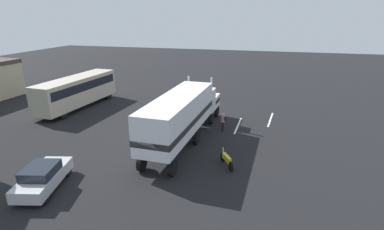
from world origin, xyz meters
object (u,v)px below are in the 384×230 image
(semi_truck, at_px, (183,113))
(motorcycle, at_px, (227,160))
(person_bystander, at_px, (223,121))
(parked_car, at_px, (43,177))
(parked_bus, at_px, (77,89))

(semi_truck, relative_size, motorcycle, 7.71)
(semi_truck, height_order, person_bystander, semi_truck)
(person_bystander, relative_size, parked_car, 0.35)
(person_bystander, bearing_deg, parked_bus, 80.30)
(semi_truck, height_order, parked_bus, semi_truck)
(motorcycle, bearing_deg, parked_car, 119.16)
(parked_bus, relative_size, parked_car, 2.37)
(parked_car, bearing_deg, motorcycle, -60.84)
(parked_bus, height_order, motorcycle, parked_bus)
(person_bystander, relative_size, parked_bus, 0.15)
(semi_truck, bearing_deg, motorcycle, -128.63)
(person_bystander, bearing_deg, motorcycle, -168.47)
(parked_car, bearing_deg, semi_truck, -34.45)
(semi_truck, relative_size, parked_car, 3.04)
(parked_car, height_order, motorcycle, parked_car)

